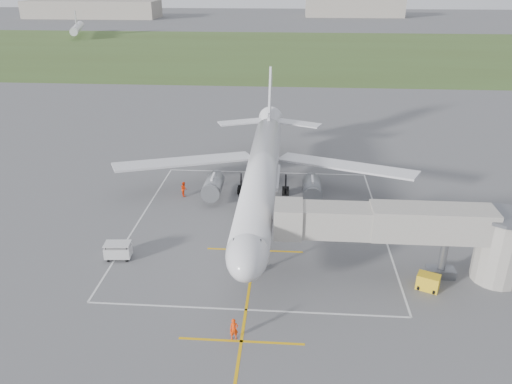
# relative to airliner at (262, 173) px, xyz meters

# --- Properties ---
(ground) EXTENTS (700.00, 700.00, 0.00)m
(ground) POSITION_rel_airliner_xyz_m (0.00, -0.75, -4.39)
(ground) COLOR #4F4F51
(ground) RESTS_ON ground
(grass_strip) EXTENTS (700.00, 120.00, 0.02)m
(grass_strip) POSITION_rel_airliner_xyz_m (0.00, 129.25, -4.38)
(grass_strip) COLOR #405424
(grass_strip) RESTS_ON ground
(apron_markings) EXTENTS (28.20, 60.00, 0.01)m
(apron_markings) POSITION_rel_airliner_xyz_m (0.00, -6.57, -4.38)
(apron_markings) COLOR #DDA30D
(apron_markings) RESTS_ON ground
(airliner) EXTENTS (38.93, 46.75, 13.52)m
(airliner) POSITION_rel_airliner_xyz_m (0.00, 0.00, 0.00)
(airliner) COLOR silver
(airliner) RESTS_ON ground
(jet_bridge) EXTENTS (23.40, 5.00, 7.20)m
(jet_bridge) POSITION_rel_airliner_xyz_m (15.72, -14.25, 0.35)
(jet_bridge) COLOR gray
(jet_bridge) RESTS_ON ground
(gpu_unit) EXTENTS (2.31, 1.99, 1.47)m
(gpu_unit) POSITION_rel_airliner_xyz_m (16.30, -16.42, -3.67)
(gpu_unit) COLOR yellow
(gpu_unit) RESTS_ON ground
(baggage_cart) EXTENTS (2.68, 1.74, 1.78)m
(baggage_cart) POSITION_rel_airliner_xyz_m (-13.62, -13.39, -3.48)
(baggage_cart) COLOR silver
(baggage_cart) RESTS_ON ground
(ramp_worker_nose) EXTENTS (0.76, 0.59, 1.86)m
(ramp_worker_nose) POSITION_rel_airliner_xyz_m (-0.60, -24.48, -3.46)
(ramp_worker_nose) COLOR #F93B07
(ramp_worker_nose) RESTS_ON ground
(ramp_worker_wing) EXTENTS (1.09, 1.17, 1.92)m
(ramp_worker_wing) POSITION_rel_airliner_xyz_m (-10.18, 2.37, -3.43)
(ramp_worker_wing) COLOR red
(ramp_worker_wing) RESTS_ON ground
(distant_hangars) EXTENTS (345.00, 49.00, 12.00)m
(distant_hangars) POSITION_rel_airliner_xyz_m (-16.15, 264.44, 0.78)
(distant_hangars) COLOR gray
(distant_hangars) RESTS_ON ground
(distant_aircraft) EXTENTS (217.36, 34.50, 8.85)m
(distant_aircraft) POSITION_rel_airliner_xyz_m (8.02, 169.76, -0.80)
(distant_aircraft) COLOR silver
(distant_aircraft) RESTS_ON ground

